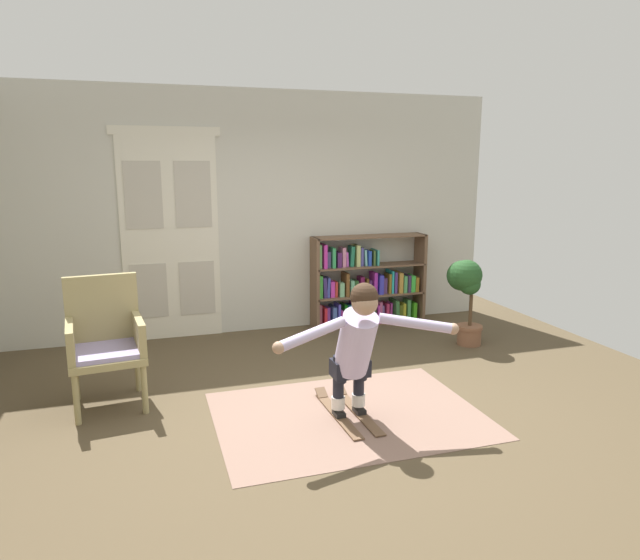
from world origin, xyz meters
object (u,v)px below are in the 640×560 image
(wicker_chair, at_px, (105,339))
(potted_plant, at_px, (466,286))
(bookshelf, at_px, (365,287))
(skis_pair, at_px, (347,411))
(person_skier, at_px, (357,341))

(wicker_chair, bearing_deg, potted_plant, 7.79)
(potted_plant, bearing_deg, bookshelf, 124.72)
(skis_pair, bearing_deg, potted_plant, 34.95)
(person_skier, bearing_deg, wicker_chair, 151.84)
(bookshelf, relative_size, potted_plant, 1.51)
(wicker_chair, relative_size, person_skier, 0.74)
(wicker_chair, xyz_separation_m, skis_pair, (1.89, -0.82, -0.56))
(potted_plant, height_order, person_skier, person_skier)
(potted_plant, height_order, skis_pair, potted_plant)
(bookshelf, distance_m, potted_plant, 1.38)
(bookshelf, bearing_deg, skis_pair, -114.90)
(skis_pair, height_order, person_skier, person_skier)
(person_skier, bearing_deg, skis_pair, 91.60)
(wicker_chair, height_order, person_skier, person_skier)
(wicker_chair, relative_size, skis_pair, 1.19)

